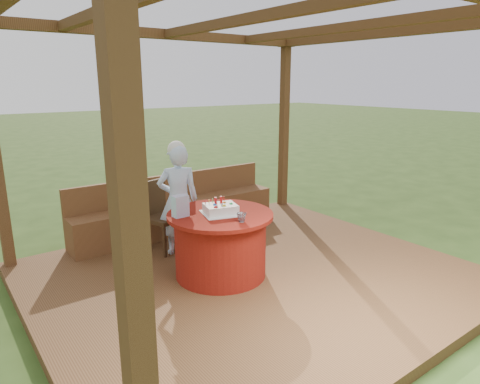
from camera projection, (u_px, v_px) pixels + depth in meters
The scene contains 10 objects.
ground at pixel (253, 283), 4.79m from camera, with size 60.00×60.00×0.00m, color #2B4517.
deck at pixel (253, 278), 4.77m from camera, with size 4.50×4.00×0.12m, color brown.
pergola at pixel (255, 58), 4.18m from camera, with size 4.50×4.00×2.72m.
bench at pixel (178, 213), 6.02m from camera, with size 3.00×0.42×0.80m.
table at pixel (220, 244), 4.63m from camera, with size 1.13×1.13×0.71m.
chair at pixel (159, 212), 5.34m from camera, with size 0.53×0.53×0.87m.
elderly_woman at pixel (178, 198), 5.16m from camera, with size 0.58×0.49×1.40m.
birthday_cake at pixel (221, 209), 4.52m from camera, with size 0.46×0.46×0.17m.
gift_bag at pixel (180, 206), 4.40m from camera, with size 0.16×0.10×0.22m, color #D58ABF.
drinking_glass at pixel (242, 217), 4.25m from camera, with size 0.10×0.10×0.09m, color white.
Camera 1 is at (-2.74, -3.42, 2.19)m, focal length 32.00 mm.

